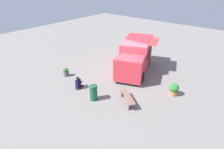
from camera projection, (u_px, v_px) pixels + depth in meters
ground_plane at (127, 76)px, 14.90m from camera, size 40.00×40.00×0.00m
food_truck at (135, 57)px, 15.27m from camera, size 3.78×5.56×2.43m
person_customer at (79, 84)px, 13.10m from camera, size 0.52×0.79×0.90m
planter_flowering_near at (66, 72)px, 14.72m from camera, size 0.45×0.45×0.68m
planter_flowering_far at (174, 89)px, 12.32m from camera, size 0.62×0.62×0.80m
plaza_bench at (128, 98)px, 11.57m from camera, size 1.68×1.37×0.47m
trash_bin at (94, 92)px, 11.80m from camera, size 0.50×0.50×1.04m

